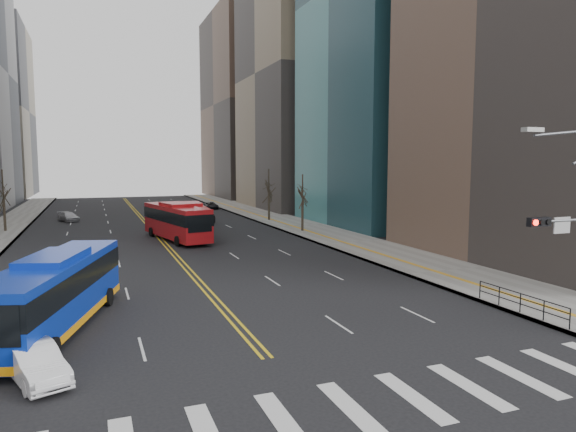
{
  "coord_description": "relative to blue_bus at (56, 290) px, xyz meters",
  "views": [
    {
      "loc": [
        -6.42,
        -14.17,
        7.98
      ],
      "look_at": [
        3.86,
        12.79,
        4.95
      ],
      "focal_mm": 32.0,
      "sensor_mm": 36.0,
      "label": 1
    }
  ],
  "objects": [
    {
      "name": "ground",
      "position": [
        8.25,
        -12.05,
        -1.93
      ],
      "size": [
        220.0,
        220.0,
        0.0
      ],
      "primitive_type": "plane",
      "color": "black"
    },
    {
      "name": "office_towers",
      "position": [
        8.38,
        56.46,
        22.0
      ],
      "size": [
        83.0,
        134.0,
        58.0
      ],
      "color": "gray",
      "rests_on": "ground"
    },
    {
      "name": "red_bus_near",
      "position": [
        9.74,
        26.79,
        0.21
      ],
      "size": [
        5.31,
        12.56,
        3.85
      ],
      "color": "red",
      "rests_on": "ground"
    },
    {
      "name": "pedestrian_railing",
      "position": [
        22.55,
        -6.05,
        -1.1
      ],
      "size": [
        0.06,
        6.06,
        1.02
      ],
      "color": "black",
      "rests_on": "sidewalk_right"
    },
    {
      "name": "blue_bus",
      "position": [
        0.0,
        0.0,
        0.0
      ],
      "size": [
        6.23,
        12.91,
        3.67
      ],
      "color": "#0B2AA5",
      "rests_on": "ground"
    },
    {
      "name": "centerline",
      "position": [
        8.25,
        42.95,
        -1.92
      ],
      "size": [
        0.55,
        100.0,
        0.01
      ],
      "color": "gold",
      "rests_on": "ground"
    },
    {
      "name": "street_trees",
      "position": [
        1.07,
        22.5,
        2.95
      ],
      "size": [
        35.2,
        47.2,
        7.6
      ],
      "color": "#32291F",
      "rests_on": "ground"
    },
    {
      "name": "car_dark_mid",
      "position": [
        15.62,
        39.67,
        -1.23
      ],
      "size": [
        3.17,
        4.42,
        1.4
      ],
      "primitive_type": "imported",
      "rotation": [
        0.0,
        0.0,
        -0.42
      ],
      "color": "black",
      "rests_on": "ground"
    },
    {
      "name": "red_bus_far",
      "position": [
        11.85,
        30.09,
        0.08
      ],
      "size": [
        3.34,
        11.52,
        3.61
      ],
      "color": "red",
      "rests_on": "ground"
    },
    {
      "name": "car_silver",
      "position": [
        -1.41,
        48.97,
        -1.29
      ],
      "size": [
        3.31,
        4.72,
        1.27
      ],
      "primitive_type": "imported",
      "rotation": [
        0.0,
        0.0,
        0.39
      ],
      "color": "#ADACB2",
      "rests_on": "ground"
    },
    {
      "name": "car_white",
      "position": [
        -0.38,
        -6.05,
        -1.25
      ],
      "size": [
        2.83,
        4.38,
        1.36
      ],
      "primitive_type": "imported",
      "rotation": [
        0.0,
        0.0,
        0.37
      ],
      "color": "white",
      "rests_on": "ground"
    },
    {
      "name": "crosswalk",
      "position": [
        8.25,
        -12.05,
        -1.92
      ],
      "size": [
        26.7,
        4.0,
        0.01
      ],
      "color": "silver",
      "rests_on": "ground"
    },
    {
      "name": "sidewalk_right",
      "position": [
        25.75,
        32.95,
        -1.85
      ],
      "size": [
        7.0,
        130.0,
        0.15
      ],
      "primitive_type": "cube",
      "color": "gray",
      "rests_on": "ground"
    },
    {
      "name": "car_dark_far",
      "position": [
        20.72,
        60.41,
        -1.33
      ],
      "size": [
        2.08,
        4.31,
        1.19
      ],
      "primitive_type": "imported",
      "rotation": [
        0.0,
        0.0,
        -0.03
      ],
      "color": "black",
      "rests_on": "ground"
    }
  ]
}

